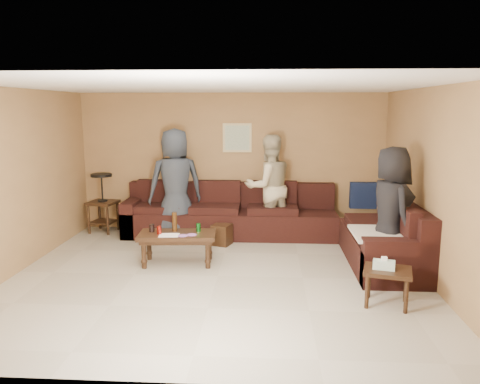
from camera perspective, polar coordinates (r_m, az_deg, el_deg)
The scene contains 10 objects.
room at distance 6.03m, azimuth -2.87°, elevation 4.80°, with size 5.60×5.50×2.50m.
sectional_sofa at distance 7.72m, azimuth 4.49°, elevation -4.10°, with size 4.65×2.90×0.97m.
coffee_table at distance 6.82m, azimuth -7.68°, elevation -5.54°, with size 1.13×0.62×0.74m.
end_table_left at distance 8.81m, azimuth -16.39°, elevation -1.14°, with size 0.54×0.54×1.07m.
side_table_right at distance 5.63m, azimuth 17.47°, elevation -9.47°, with size 0.61×0.55×0.58m.
waste_bin at distance 7.75m, azimuth -2.23°, elevation -5.20°, with size 0.29×0.29×0.34m, color #321E10.
wall_art at distance 8.47m, azimuth -0.35°, elevation 6.63°, with size 0.52×0.04×0.52m.
person_left at distance 8.09m, azimuth -7.87°, elevation 1.00°, with size 0.93×0.60×1.90m, color #2A313B.
person_middle at distance 8.07m, azimuth 3.53°, elevation 0.65°, with size 0.87×0.68×1.78m, color #BBAE8B.
person_right at distance 6.58m, azimuth 17.91°, elevation -2.23°, with size 0.85×0.55×1.74m, color black.
Camera 1 is at (0.66, -5.96, 2.23)m, focal length 35.00 mm.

